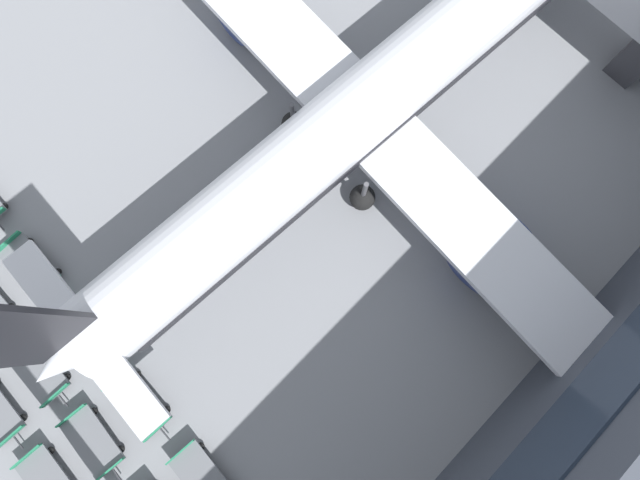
{
  "coord_description": "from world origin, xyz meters",
  "views": [
    {
      "loc": [
        21.57,
        -12.81,
        24.73
      ],
      "look_at": [
        18.62,
        -9.81,
        2.56
      ],
      "focal_mm": 28.0,
      "sensor_mm": 36.0,
      "label": 1
    }
  ],
  "objects": [
    {
      "name": "airplane",
      "position": [
        15.95,
        -3.47,
        3.48
      ],
      "size": [
        33.71,
        38.51,
        11.7
      ],
      "color": "silver",
      "rests_on": "ground_plane"
    },
    {
      "name": "baggage_dolly_row_mid_b_col_c",
      "position": [
        13.42,
        -20.63,
        0.48
      ],
      "size": [
        3.84,
        1.72,
        0.92
      ],
      "color": "slate",
      "rests_on": "ground_plane"
    },
    {
      "name": "baggage_dolly_row_mid_b_col_b",
      "position": [
        9.07,
        -20.42,
        0.48
      ],
      "size": [
        3.83,
        1.7,
        0.92
      ],
      "color": "slate",
      "rests_on": "ground_plane"
    },
    {
      "name": "baggage_dolly_row_mid_b_col_d",
      "position": [
        17.75,
        -20.99,
        0.48
      ],
      "size": [
        3.86,
        1.79,
        0.92
      ],
      "color": "slate",
      "rests_on": "ground_plane"
    },
    {
      "name": "baggage_dolly_row_mid_a_col_c",
      "position": [
        13.25,
        -23.34,
        0.48
      ],
      "size": [
        3.86,
        1.78,
        0.92
      ],
      "color": "slate",
      "rests_on": "ground_plane"
    },
    {
      "name": "baggage_dolly_row_mid_b_col_e",
      "position": [
        22.25,
        -21.11,
        0.48
      ],
      "size": [
        3.88,
        1.87,
        0.92
      ],
      "color": "slate",
      "rests_on": "ground_plane"
    },
    {
      "name": "baggage_dolly_row_mid_a_col_d",
      "position": [
        17.5,
        -23.6,
        0.48
      ],
      "size": [
        3.89,
        1.91,
        0.92
      ],
      "color": "slate",
      "rests_on": "ground_plane"
    }
  ]
}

